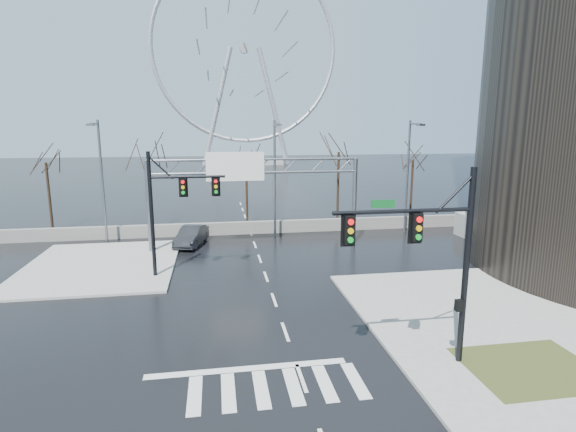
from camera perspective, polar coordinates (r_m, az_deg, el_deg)
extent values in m
plane|color=black|center=(21.78, -0.35, -14.48)|extent=(260.00, 260.00, 0.00)
cube|color=gray|center=(26.74, 20.96, -10.06)|extent=(12.00, 10.00, 0.15)
cube|color=gray|center=(33.71, -22.66, -5.78)|extent=(10.00, 12.00, 0.15)
cube|color=#333C19|center=(20.93, 28.45, -16.59)|extent=(5.00, 4.00, 0.02)
cube|color=slate|center=(40.49, -4.75, -1.47)|extent=(52.00, 0.50, 1.10)
cylinder|color=black|center=(18.90, 21.65, -6.36)|extent=(0.24, 0.24, 8.00)
cylinder|color=black|center=(17.10, 14.44, 0.59)|extent=(5.40, 0.16, 0.16)
cube|color=black|center=(17.29, 16.06, -1.41)|extent=(0.35, 0.28, 1.05)
cube|color=black|center=(16.36, 7.79, -1.78)|extent=(0.35, 0.28, 1.05)
cylinder|color=black|center=(29.17, -16.92, -0.01)|extent=(0.24, 0.24, 8.00)
cylinder|color=black|center=(28.59, -12.61, 4.86)|extent=(4.60, 0.16, 0.16)
cube|color=black|center=(28.53, -13.17, 3.61)|extent=(0.35, 0.28, 1.05)
cube|color=black|center=(28.46, -9.15, 3.75)|extent=(0.35, 0.28, 1.05)
cylinder|color=slate|center=(35.24, -17.24, 1.03)|extent=(0.36, 0.36, 7.00)
cylinder|color=slate|center=(36.59, 8.41, 1.79)|extent=(0.36, 0.36, 7.00)
cylinder|color=slate|center=(34.60, -4.25, 7.17)|extent=(16.00, 0.20, 0.20)
cylinder|color=slate|center=(34.68, -4.23, 5.53)|extent=(16.00, 0.20, 0.20)
cube|color=#0B531D|center=(34.39, -6.72, 6.27)|extent=(4.20, 0.10, 2.00)
cube|color=silver|center=(34.33, -6.72, 6.26)|extent=(4.40, 0.02, 2.20)
cylinder|color=slate|center=(39.18, -22.49, 3.89)|extent=(0.20, 0.20, 10.00)
cylinder|color=slate|center=(37.85, -23.41, 10.74)|extent=(0.12, 2.20, 0.12)
cube|color=slate|center=(36.88, -23.77, 10.57)|extent=(0.50, 0.70, 0.18)
cylinder|color=slate|center=(38.47, -1.70, 4.62)|extent=(0.20, 0.20, 10.00)
cylinder|color=slate|center=(37.12, -1.51, 11.65)|extent=(0.12, 2.20, 0.12)
cube|color=slate|center=(36.13, -1.29, 11.50)|extent=(0.50, 0.70, 0.18)
cylinder|color=slate|center=(41.77, 14.91, 4.78)|extent=(0.20, 0.20, 10.00)
cylinder|color=slate|center=(40.53, 15.89, 11.20)|extent=(0.12, 2.20, 0.12)
cube|color=slate|center=(39.62, 16.50, 11.03)|extent=(0.50, 0.70, 0.18)
cylinder|color=black|center=(46.32, -28.04, 2.13)|extent=(0.24, 0.24, 6.30)
cylinder|color=black|center=(43.72, -17.04, 2.79)|extent=(0.24, 0.24, 6.75)
cylinder|color=black|center=(44.46, -5.26, 2.79)|extent=(0.24, 0.24, 5.85)
cylinder|color=black|center=(44.93, 6.36, 3.61)|extent=(0.24, 0.24, 7.02)
cylinder|color=black|center=(48.20, 15.40, 3.25)|extent=(0.24, 0.24, 6.12)
cube|color=gray|center=(115.01, -5.27, 6.78)|extent=(18.00, 6.00, 1.00)
torus|color=#B2B2B7|center=(116.14, -5.53, 20.44)|extent=(45.00, 1.00, 45.00)
cylinder|color=#B2B2B7|center=(116.14, -5.53, 20.44)|extent=(2.40, 1.50, 2.40)
cylinder|color=#B2B2B7|center=(114.47, -8.99, 13.44)|extent=(8.28, 1.20, 28.82)
cylinder|color=#B2B2B7|center=(115.45, -1.83, 13.55)|extent=(8.28, 1.20, 28.82)
imported|color=black|center=(37.18, -12.17, -2.49)|extent=(2.81, 4.96, 1.55)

